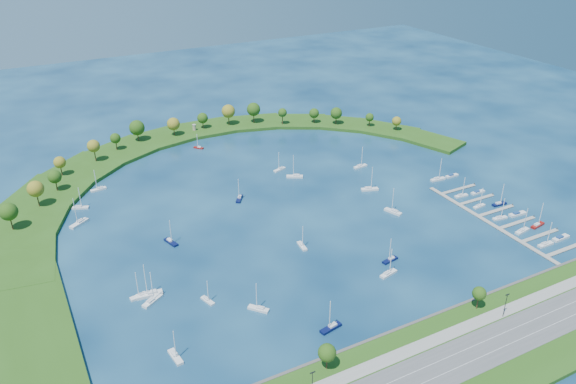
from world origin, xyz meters
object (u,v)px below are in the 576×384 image
moored_boat_8 (171,241)px  moored_boat_16 (199,147)px  moored_boat_19 (152,300)px  docked_boat_11 (452,176)px  moored_boat_13 (331,327)px  dock_system (500,219)px  docked_boat_8 (461,195)px  moored_boat_20 (208,300)px  docked_boat_4 (500,217)px  moored_boat_1 (388,273)px  docked_boat_2 (522,230)px  moored_boat_11 (150,294)px  harbor_tower (194,127)px  moored_boat_0 (79,223)px  moored_boat_9 (360,166)px  moored_boat_12 (370,189)px  moored_boat_15 (280,169)px  moored_boat_7 (390,259)px  docked_boat_3 (538,225)px  docked_boat_0 (546,244)px  moored_boat_2 (80,207)px  docked_boat_7 (499,203)px  moored_boat_14 (259,308)px  moored_boat_17 (302,245)px  docked_boat_10 (438,179)px  docked_boat_9 (478,192)px  moored_boat_4 (295,176)px  moored_boat_3 (393,211)px  moored_boat_18 (175,356)px  moored_boat_5 (98,189)px  docked_boat_1 (561,238)px  docked_boat_5 (517,214)px  docked_boat_6 (479,206)px  moored_boat_10 (141,295)px

moored_boat_8 → moored_boat_16: (48.16, 97.92, -0.07)m
moored_boat_19 → docked_boat_11: bearing=-22.1°
moored_boat_13 → dock_system: bearing=-176.1°
moored_boat_13 → docked_boat_8: (113.26, 55.36, -0.05)m
moored_boat_20 → docked_boat_4: docked_boat_4 is taller
moored_boat_1 → docked_boat_2: moored_boat_1 is taller
moored_boat_11 → docked_boat_4: 166.39m
moored_boat_1 → moored_boat_20: 73.81m
harbor_tower → moored_boat_0: (-88.13, -87.80, -3.07)m
moored_boat_9 → moored_boat_12: (-12.13, -26.33, 0.03)m
moored_boat_1 → moored_boat_12: moored_boat_12 is taller
moored_boat_0 → moored_boat_8: bearing=98.0°
docked_boat_11 → dock_system: bearing=-105.6°
moored_boat_15 → docked_boat_11: (80.86, -52.01, -0.29)m
moored_boat_7 → docked_boat_3: 79.42m
docked_boat_3 → docked_boat_0: bearing=-137.9°
docked_boat_4 → moored_boat_2: bearing=156.8°
moored_boat_1 → docked_boat_7: size_ratio=1.04×
harbor_tower → moored_boat_7: (23.37, -181.15, -3.17)m
moored_boat_12 → moored_boat_14: (-93.86, -62.01, -0.05)m
docked_boat_0 → docked_boat_11: bearing=81.1°
docked_boat_2 → docked_boat_8: bearing=81.1°
moored_boat_17 → docked_boat_10: bearing=110.5°
docked_boat_3 → docked_boat_9: 38.36m
moored_boat_2 → moored_boat_13: bearing=-42.7°
moored_boat_0 → moored_boat_4: (114.61, -2.46, -0.04)m
harbor_tower → docked_boat_8: docked_boat_8 is taller
moored_boat_13 → moored_boat_20: bearing=-57.0°
dock_system → moored_boat_8: size_ratio=6.74×
moored_boat_3 → moored_boat_18: bearing=89.9°
moored_boat_11 → moored_boat_15: 124.86m
moored_boat_19 → docked_boat_2: bearing=-42.0°
docked_boat_7 → docked_boat_2: bearing=-109.6°
dock_system → docked_boat_11: size_ratio=10.25×
docked_boat_3 → docked_boat_9: size_ratio=1.49×
moored_boat_4 → moored_boat_5: moored_boat_4 is taller
moored_boat_3 → docked_boat_1: moored_boat_3 is taller
moored_boat_8 → moored_boat_3: bearing=60.3°
moored_boat_7 → docked_boat_1: moored_boat_7 is taller
docked_boat_11 → moored_boat_3: bearing=-162.3°
docked_boat_0 → harbor_tower: bearing=114.9°
moored_boat_14 → docked_boat_5: size_ratio=1.26×
docked_boat_3 → moored_boat_13: bearing=177.6°
harbor_tower → moored_boat_12: size_ratio=0.30×
moored_boat_19 → docked_boat_6: (165.49, -1.96, -0.08)m
moored_boat_10 → docked_boat_8: moored_boat_10 is taller
moored_boat_12 → docked_boat_5: moored_boat_12 is taller
moored_boat_4 → docked_boat_7: size_ratio=1.14×
docked_boat_3 → moored_boat_2: bearing=138.0°
moored_boat_19 → docked_boat_5: moored_boat_19 is taller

